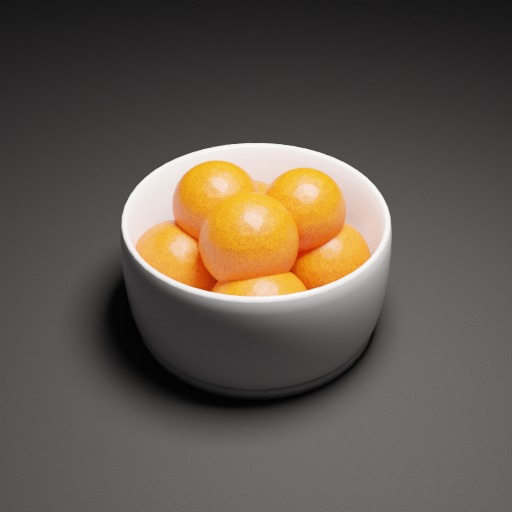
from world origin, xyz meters
TOP-DOWN VIEW (x-y plane):
  - ground at (0.00, 0.00)m, footprint 3.00×3.00m
  - bowl at (0.25, 0.07)m, footprint 0.22×0.22m
  - orange_pile at (0.24, 0.06)m, footprint 0.19×0.19m

SIDE VIEW (x-z plane):
  - ground at x=0.00m, z-range 0.00..0.00m
  - bowl at x=0.25m, z-range 0.00..0.11m
  - orange_pile at x=0.24m, z-range 0.01..0.13m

